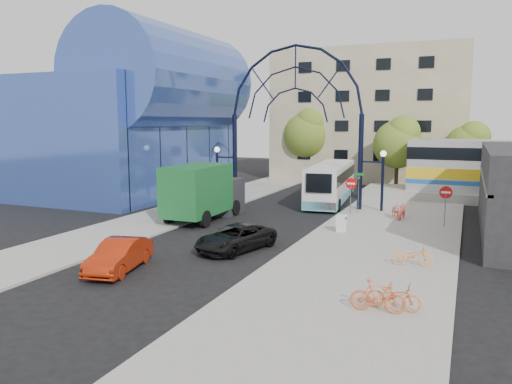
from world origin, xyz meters
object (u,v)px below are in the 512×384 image
at_px(bike_far_a, 412,256).
at_px(city_bus, 331,182).
at_px(stop_sign, 351,187).
at_px(tree_north_c, 469,145).
at_px(bike_near_a, 396,211).
at_px(gateway_arch, 295,93).
at_px(sandwich_board, 341,222).
at_px(black_suv, 236,238).
at_px(bike_far_b, 378,296).
at_px(street_name_sign, 359,184).
at_px(green_truck, 204,192).
at_px(tree_north_a, 399,142).
at_px(tree_north_b, 308,132).
at_px(bike_near_b, 402,211).
at_px(bike_far_c, 394,296).
at_px(red_sedan, 119,255).
at_px(do_not_enter_sign, 446,196).

bearing_deg(bike_far_a, city_bus, 17.82).
distance_m(stop_sign, tree_north_c, 17.68).
bearing_deg(bike_near_a, gateway_arch, 139.90).
relative_size(sandwich_board, bike_near_a, 0.52).
distance_m(black_suv, bike_far_a, 8.54).
bearing_deg(bike_far_b, bike_far_a, -8.40).
bearing_deg(street_name_sign, tree_north_c, 65.69).
xyz_separation_m(green_truck, bike_far_a, (13.89, -6.17, -1.26)).
distance_m(tree_north_a, bike_far_a, 25.94).
height_order(gateway_arch, black_suv, gateway_arch).
bearing_deg(tree_north_b, bike_far_b, -69.17).
xyz_separation_m(street_name_sign, bike_near_b, (3.13, -1.16, -1.51)).
xyz_separation_m(city_bus, bike_near_b, (6.26, -5.63, -0.98)).
xyz_separation_m(gateway_arch, bike_far_a, (10.10, -13.39, -7.98)).
height_order(city_bus, green_truck, green_truck).
relative_size(street_name_sign, sandwich_board, 2.83).
height_order(gateway_arch, green_truck, gateway_arch).
bearing_deg(green_truck, black_suv, -50.82).
height_order(tree_north_a, bike_far_b, tree_north_a).
bearing_deg(bike_far_c, tree_north_b, 22.54).
relative_size(sandwich_board, black_suv, 0.21).
bearing_deg(tree_north_a, green_truck, -117.39).
bearing_deg(sandwich_board, red_sedan, -123.78).
distance_m(tree_north_a, city_bus, 10.19).
distance_m(green_truck, bike_near_b, 13.05).
xyz_separation_m(bike_far_a, bike_far_c, (-0.03, -5.70, 0.03)).
xyz_separation_m(stop_sign, bike_far_b, (4.81, -17.52, -1.32)).
bearing_deg(do_not_enter_sign, bike_far_b, -95.11).
distance_m(city_bus, black_suv, 16.79).
relative_size(tree_north_c, bike_far_c, 3.52).
height_order(sandwich_board, bike_near_b, bike_near_b).
xyz_separation_m(sandwich_board, bike_far_c, (4.46, -11.07, -0.14)).
xyz_separation_m(stop_sign, bike_near_a, (3.17, -0.52, -1.37)).
relative_size(do_not_enter_sign, bike_near_a, 1.29).
bearing_deg(red_sedan, tree_north_a, 63.43).
bearing_deg(city_bus, red_sedan, -105.52).
xyz_separation_m(gateway_arch, bike_near_a, (7.97, -2.52, -7.93)).
xyz_separation_m(city_bus, green_truck, (-5.87, -10.29, 0.24)).
distance_m(sandwich_board, city_bus, 11.67).
distance_m(tree_north_b, bike_far_a, 32.81).
relative_size(sandwich_board, red_sedan, 0.24).
bearing_deg(black_suv, red_sedan, -106.64).
distance_m(black_suv, bike_far_b, 9.95).
relative_size(stop_sign, bike_far_c, 1.36).
xyz_separation_m(tree_north_a, city_bus, (-4.05, -8.86, -3.01)).
xyz_separation_m(do_not_enter_sign, street_name_sign, (-5.80, 2.60, 0.15)).
bearing_deg(bike_far_c, bike_near_a, 8.04).
relative_size(green_truck, bike_far_a, 4.25).
xyz_separation_m(do_not_enter_sign, bike_near_a, (-3.03, 1.48, -1.35)).
relative_size(do_not_enter_sign, city_bus, 0.22).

